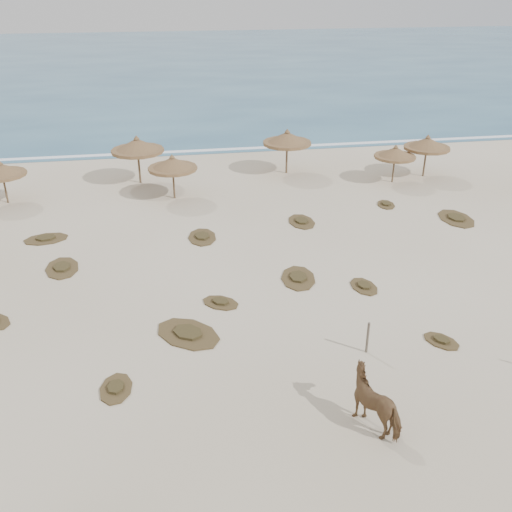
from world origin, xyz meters
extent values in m
plane|color=beige|center=(0.00, 0.00, 0.00)|extent=(160.00, 160.00, 0.00)
cube|color=#265074|center=(0.00, 75.00, 0.00)|extent=(200.00, 100.00, 0.01)
cube|color=white|center=(0.00, 26.00, 0.00)|extent=(70.00, 0.60, 0.01)
cylinder|color=brown|center=(-12.55, 16.88, 0.97)|extent=(0.11, 0.11, 1.95)
cylinder|color=brown|center=(-12.55, 16.88, 1.78)|extent=(3.66, 3.66, 0.17)
cone|color=brown|center=(-12.55, 16.88, 2.09)|extent=(3.54, 3.54, 0.70)
cone|color=brown|center=(-12.55, 16.88, 2.50)|extent=(0.33, 0.33, 0.20)
cylinder|color=brown|center=(-4.71, 19.22, 1.18)|extent=(0.14, 0.14, 2.36)
cylinder|color=brown|center=(-4.71, 19.22, 2.16)|extent=(4.08, 4.08, 0.20)
cone|color=brown|center=(-4.71, 19.22, 2.53)|extent=(3.94, 3.94, 0.84)
cone|color=brown|center=(-4.71, 19.22, 3.04)|extent=(0.41, 0.41, 0.25)
cylinder|color=brown|center=(-2.60, 16.00, 1.04)|extent=(0.12, 0.12, 2.07)
cylinder|color=brown|center=(-2.60, 16.00, 1.89)|extent=(3.66, 3.66, 0.18)
cone|color=brown|center=(-2.60, 16.00, 2.22)|extent=(3.54, 3.54, 0.74)
cone|color=brown|center=(-2.60, 16.00, 2.66)|extent=(0.36, 0.36, 0.22)
cylinder|color=brown|center=(5.21, 19.64, 1.15)|extent=(0.13, 0.13, 2.30)
cylinder|color=brown|center=(5.21, 19.64, 2.10)|extent=(3.63, 3.63, 0.20)
cone|color=brown|center=(5.21, 19.64, 2.46)|extent=(3.51, 3.51, 0.82)
cone|color=brown|center=(5.21, 19.64, 2.95)|extent=(0.39, 0.39, 0.24)
cylinder|color=brown|center=(11.71, 16.62, 0.94)|extent=(0.11, 0.11, 1.88)
cylinder|color=brown|center=(11.71, 16.62, 1.72)|extent=(3.13, 3.13, 0.16)
cone|color=brown|center=(11.71, 16.62, 2.02)|extent=(3.02, 3.02, 0.67)
cone|color=brown|center=(11.71, 16.62, 2.42)|extent=(0.32, 0.32, 0.20)
cylinder|color=brown|center=(14.27, 17.47, 1.07)|extent=(0.12, 0.12, 2.13)
cylinder|color=brown|center=(14.27, 17.47, 1.95)|extent=(3.26, 3.26, 0.18)
cone|color=brown|center=(14.27, 17.47, 2.28)|extent=(3.15, 3.15, 0.76)
cone|color=brown|center=(14.27, 17.47, 2.74)|extent=(0.37, 0.37, 0.22)
imported|color=brown|center=(2.75, -4.69, 0.89)|extent=(1.90, 2.31, 1.79)
cylinder|color=#635A4A|center=(3.71, -1.10, 0.63)|extent=(0.12, 0.12, 1.26)
camera|label=1|loc=(-3.09, -17.29, 12.51)|focal=40.00mm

